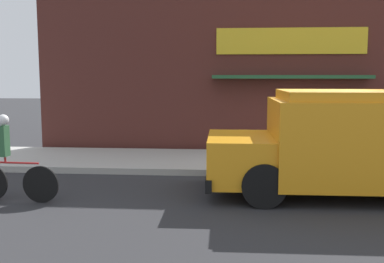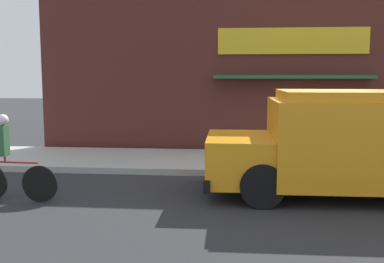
{
  "view_description": "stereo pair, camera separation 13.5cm",
  "coord_description": "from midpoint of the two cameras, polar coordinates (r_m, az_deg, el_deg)",
  "views": [
    {
      "loc": [
        -1.95,
        -10.48,
        2.39
      ],
      "look_at": [
        -2.81,
        -0.2,
        1.1
      ],
      "focal_mm": 42.0,
      "sensor_mm": 36.0,
      "label": 1
    },
    {
      "loc": [
        -1.82,
        -10.46,
        2.39
      ],
      "look_at": [
        -2.81,
        -0.2,
        1.1
      ],
      "focal_mm": 42.0,
      "sensor_mm": 36.0,
      "label": 2
    }
  ],
  "objects": [
    {
      "name": "sidewalk",
      "position": [
        12.33,
        13.52,
        -3.87
      ],
      "size": [
        28.0,
        2.99,
        0.16
      ],
      "color": "#ADAAA3",
      "rests_on": "ground_plane"
    },
    {
      "name": "cyclist",
      "position": [
        9.2,
        -22.68,
        -3.43
      ],
      "size": [
        1.72,
        0.21,
        1.67
      ],
      "rotation": [
        0.0,
        0.0,
        -0.05
      ],
      "color": "black",
      "rests_on": "ground_plane"
    },
    {
      "name": "school_bus",
      "position": [
        9.47,
        20.29,
        -1.17
      ],
      "size": [
        5.54,
        2.76,
        2.1
      ],
      "rotation": [
        0.0,
        0.0,
        0.02
      ],
      "color": "orange",
      "rests_on": "ground_plane"
    },
    {
      "name": "trash_bin",
      "position": [
        13.56,
        21.24,
        -1.21
      ],
      "size": [
        0.47,
        0.47,
        0.76
      ],
      "color": "slate",
      "rests_on": "sidewalk"
    },
    {
      "name": "storefront",
      "position": [
        13.87,
        12.74,
        9.33
      ],
      "size": [
        15.75,
        0.75,
        5.94
      ],
      "color": "#4C231E",
      "rests_on": "ground_plane"
    },
    {
      "name": "ground_plane",
      "position": [
        10.9,
        14.7,
        -5.77
      ],
      "size": [
        70.0,
        70.0,
        0.0
      ],
      "primitive_type": "plane",
      "color": "#2B2B2D"
    }
  ]
}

